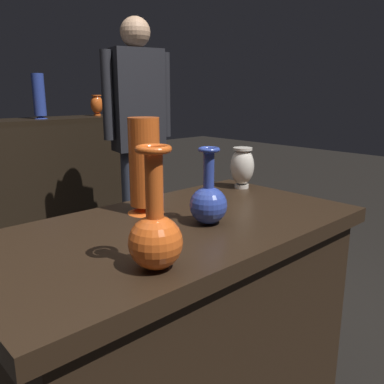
# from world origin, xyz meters

# --- Properties ---
(display_plinth) EXTENTS (1.20, 0.64, 0.80)m
(display_plinth) POSITION_xyz_m (0.00, 0.00, 0.40)
(display_plinth) COLOR black
(display_plinth) RESTS_ON ground_plane
(vase_centerpiece) EXTENTS (0.12, 0.12, 0.23)m
(vase_centerpiece) POSITION_xyz_m (0.08, -0.06, 0.87)
(vase_centerpiece) COLOR #2D429E
(vase_centerpiece) RESTS_ON display_plinth
(vase_tall_behind) EXTENTS (0.13, 0.13, 0.28)m
(vase_tall_behind) POSITION_xyz_m (-0.24, -0.21, 0.89)
(vase_tall_behind) COLOR #E55B1E
(vase_tall_behind) RESTS_ON display_plinth
(vase_left_accent) EXTENTS (0.12, 0.12, 0.31)m
(vase_left_accent) POSITION_xyz_m (0.01, 0.16, 0.95)
(vase_left_accent) COLOR #E55B1E
(vase_left_accent) RESTS_ON display_plinth
(vase_right_accent) EXTENTS (0.10, 0.10, 0.17)m
(vase_right_accent) POSITION_xyz_m (0.51, 0.17, 0.89)
(vase_right_accent) COLOR silver
(vase_right_accent) RESTS_ON display_plinth
(shelf_vase_far_right) EXTENTS (0.10, 0.10, 0.17)m
(shelf_vase_far_right) POSITION_xyz_m (1.04, 2.23, 1.08)
(shelf_vase_far_right) COLOR #E55B1E
(shelf_vase_far_right) RESTS_ON back_display_shelf
(shelf_vase_right) EXTENTS (0.10, 0.10, 0.33)m
(shelf_vase_right) POSITION_xyz_m (0.52, 2.17, 1.15)
(shelf_vase_right) COLOR #2D429E
(shelf_vase_right) RESTS_ON back_display_shelf
(visitor_near_right) EXTENTS (0.46, 0.24, 1.64)m
(visitor_near_right) POSITION_xyz_m (0.80, 1.31, 0.97)
(visitor_near_right) COLOR #333847
(visitor_near_right) RESTS_ON ground_plane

